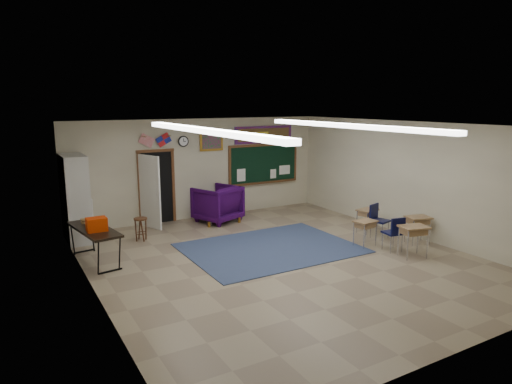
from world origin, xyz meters
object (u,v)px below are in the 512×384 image
wingback_armchair (217,204)px  student_desk_front_left (365,232)px  student_desk_front_right (367,220)px  wooden_stool (141,229)px  folding_table (95,244)px

wingback_armchair → student_desk_front_left: size_ratio=1.82×
student_desk_front_right → wooden_stool: student_desk_front_right is taller
student_desk_front_left → student_desk_front_right: (0.87, 0.85, 0.00)m
folding_table → wooden_stool: bearing=29.8°
wingback_armchair → student_desk_front_right: (2.99, -3.10, -0.17)m
folding_table → wooden_stool: folding_table is taller
folding_table → student_desk_front_right: bearing=-19.5°
student_desk_front_left → folding_table: size_ratio=0.33×
folding_table → wooden_stool: (1.32, 1.05, -0.11)m
wingback_armchair → student_desk_front_right: bearing=112.7°
wingback_armchair → folding_table: bearing=4.0°
wingback_armchair → student_desk_front_left: 4.49m
student_desk_front_right → wooden_stool: 5.98m
wingback_armchair → folding_table: (-3.84, -1.81, -0.11)m
folding_table → wingback_armchair: bearing=16.5°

